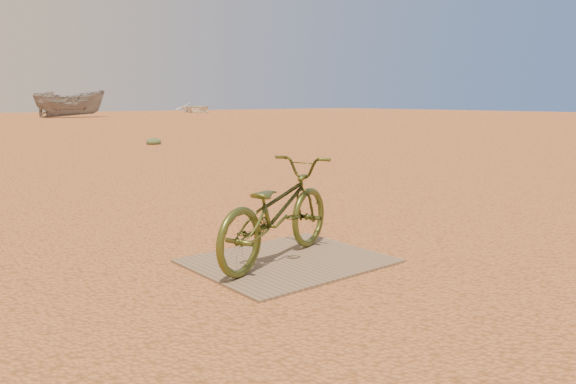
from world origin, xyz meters
TOP-DOWN VIEW (x-y plane):
  - ground at (0.00, 0.00)m, footprint 120.00×120.00m
  - plywood_board at (0.16, 0.27)m, footprint 1.58×1.30m
  - bicycle at (0.08, 0.34)m, footprint 1.75×1.10m
  - boat_mid_right at (11.71, 40.85)m, footprint 5.44×2.21m
  - boat_far_right at (27.05, 48.44)m, footprint 4.40×5.59m
  - kale_b at (5.01, 12.91)m, footprint 0.47×0.47m

SIDE VIEW (x-z plane):
  - ground at x=0.00m, z-range 0.00..0.00m
  - kale_b at x=5.01m, z-range -0.13..0.13m
  - plywood_board at x=0.16m, z-range 0.00..0.02m
  - bicycle at x=0.08m, z-range 0.02..0.89m
  - boat_far_right at x=27.05m, z-range 0.00..1.05m
  - boat_mid_right at x=11.71m, z-range 0.00..2.08m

